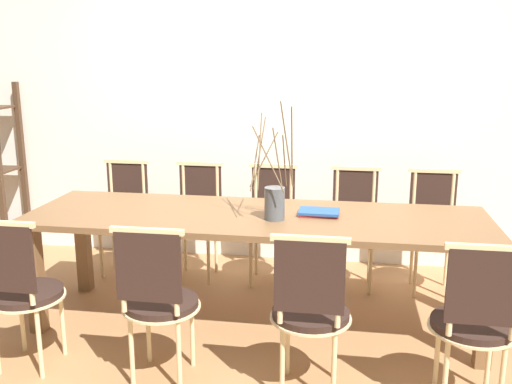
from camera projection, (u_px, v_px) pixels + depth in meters
name	position (u px, v px, depth m)	size (l,w,h in m)	color
ground_plane	(256.00, 322.00, 3.83)	(16.00, 16.00, 0.00)	#9E7047
wall_rear	(281.00, 73.00, 4.71)	(12.00, 0.06, 3.20)	silver
dining_table	(256.00, 228.00, 3.67)	(2.95, 0.89, 0.75)	brown
chair_near_leftend	(21.00, 288.00, 3.15)	(0.43, 0.43, 0.91)	black
chair_near_left	(158.00, 297.00, 3.03)	(0.43, 0.43, 0.91)	black
chair_near_center	(310.00, 307.00, 2.90)	(0.43, 0.43, 0.91)	black
chair_near_right	(475.00, 319.00, 2.78)	(0.43, 0.43, 0.91)	black
chair_far_leftend	(123.00, 213.00, 4.64)	(0.43, 0.43, 0.91)	black
chair_far_left	(197.00, 216.00, 4.55)	(0.43, 0.43, 0.91)	black
chair_far_center	(271.00, 220.00, 4.46)	(0.43, 0.43, 0.91)	black
chair_far_right	(354.00, 223.00, 4.36)	(0.43, 0.43, 0.91)	black
chair_far_rightend	(433.00, 227.00, 4.27)	(0.43, 0.43, 0.91)	black
vase_centerpiece	(274.00, 200.00, 3.52)	(0.27, 0.29, 0.74)	#4C5156
book_stack	(319.00, 213.00, 3.64)	(0.26, 0.18, 0.03)	maroon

